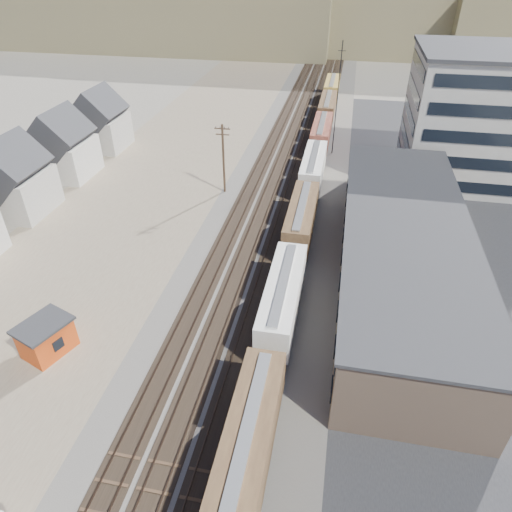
% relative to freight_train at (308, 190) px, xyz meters
% --- Properties ---
extents(ground, '(300.00, 300.00, 0.00)m').
position_rel_freight_train_xyz_m(ground, '(-3.80, -39.09, -2.79)').
color(ground, '#6B6356').
rests_on(ground, ground).
extents(ballast_bed, '(18.00, 200.00, 0.06)m').
position_rel_freight_train_xyz_m(ballast_bed, '(-3.80, 10.91, -2.76)').
color(ballast_bed, '#4C4742').
rests_on(ballast_bed, ground).
extents(dirt_yard, '(24.00, 180.00, 0.03)m').
position_rel_freight_train_xyz_m(dirt_yard, '(-23.80, 0.91, -2.78)').
color(dirt_yard, '#6E5C4C').
rests_on(dirt_yard, ground).
extents(asphalt_lot, '(26.00, 120.00, 0.04)m').
position_rel_freight_train_xyz_m(asphalt_lot, '(18.20, -4.09, -2.77)').
color(asphalt_lot, '#232326').
rests_on(asphalt_lot, ground).
extents(rail_tracks, '(11.40, 200.00, 0.24)m').
position_rel_freight_train_xyz_m(rail_tracks, '(-4.35, 10.91, -2.68)').
color(rail_tracks, black).
rests_on(rail_tracks, ground).
extents(freight_train, '(3.00, 119.74, 4.46)m').
position_rel_freight_train_xyz_m(freight_train, '(0.00, 0.00, 0.00)').
color(freight_train, black).
rests_on(freight_train, ground).
extents(warehouse, '(12.40, 40.40, 7.25)m').
position_rel_freight_train_xyz_m(warehouse, '(11.18, -14.09, 0.86)').
color(warehouse, '#9F7E64').
rests_on(warehouse, ground).
extents(office_tower, '(22.60, 18.60, 18.45)m').
position_rel_freight_train_xyz_m(office_tower, '(24.15, 15.86, 6.47)').
color(office_tower, '#9E998E').
rests_on(office_tower, ground).
extents(utility_pole_north, '(2.20, 0.32, 10.00)m').
position_rel_freight_train_xyz_m(utility_pole_north, '(-12.30, 2.91, 2.50)').
color(utility_pole_north, '#382619').
rests_on(utility_pole_north, ground).
extents(radio_mast, '(1.20, 0.16, 18.00)m').
position_rel_freight_train_xyz_m(radio_mast, '(2.20, 20.91, 6.33)').
color(radio_mast, black).
rests_on(radio_mast, ground).
extents(maintenance_shed, '(4.73, 5.32, 3.23)m').
position_rel_freight_train_xyz_m(maintenance_shed, '(-19.59, -30.85, -1.14)').
color(maintenance_shed, '#D54814').
rests_on(maintenance_shed, ground).
extents(parked_car_blue, '(5.38, 5.10, 1.41)m').
position_rel_freight_train_xyz_m(parked_car_blue, '(19.66, 15.14, -2.09)').
color(parked_car_blue, '#171A52').
rests_on(parked_car_blue, ground).
extents(parked_car_far, '(1.85, 4.37, 1.48)m').
position_rel_freight_train_xyz_m(parked_car_far, '(22.82, 18.58, -2.06)').
color(parked_car_far, silver).
rests_on(parked_car_far, ground).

